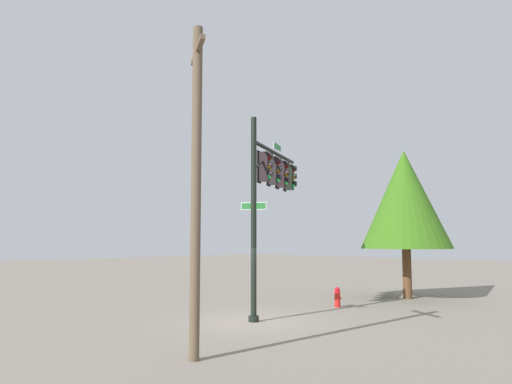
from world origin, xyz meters
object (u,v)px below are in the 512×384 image
(tree_near, at_px, (405,199))
(utility_pole, at_px, (196,181))
(signal_pole_assembly, at_px, (272,182))
(fire_hydrant, at_px, (337,297))

(tree_near, bearing_deg, utility_pole, -170.56)
(signal_pole_assembly, bearing_deg, utility_pole, -150.80)
(signal_pole_assembly, height_order, tree_near, tree_near)
(fire_hydrant, distance_m, tree_near, 6.59)
(fire_hydrant, xyz_separation_m, tree_near, (4.90, -0.59, 4.37))
(signal_pole_assembly, xyz_separation_m, tree_near, (8.11, -1.30, -0.26))
(utility_pole, distance_m, tree_near, 15.08)
(tree_near, bearing_deg, fire_hydrant, 173.10)
(utility_pole, xyz_separation_m, tree_near, (14.86, 2.47, 0.59))
(fire_hydrant, relative_size, tree_near, 0.12)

